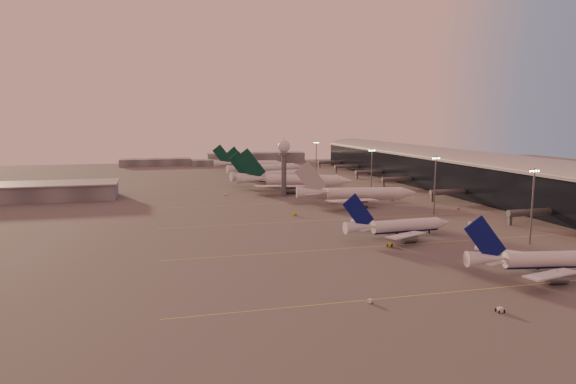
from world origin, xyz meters
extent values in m
plane|color=#514F4F|center=(0.00, 0.00, 0.00)|extent=(700.00, 700.00, 0.00)
cube|color=#DAC74D|center=(30.00, -35.00, 0.01)|extent=(180.00, 0.25, 0.02)
cube|color=#DAC74D|center=(30.00, 10.00, 0.01)|extent=(180.00, 0.25, 0.02)
cube|color=#DAC74D|center=(30.00, 55.00, 0.01)|extent=(180.00, 0.25, 0.02)
cube|color=#DAC74D|center=(30.00, 100.00, 0.01)|extent=(180.00, 0.25, 0.02)
cube|color=#DAC74D|center=(30.00, 150.00, 0.01)|extent=(180.00, 0.25, 0.02)
cube|color=black|center=(108.00, 110.00, 9.00)|extent=(36.00, 360.00, 18.00)
cylinder|color=gray|center=(108.00, 110.00, 18.00)|extent=(10.08, 360.00, 10.08)
cube|color=gray|center=(108.00, 110.00, 18.20)|extent=(40.00, 362.00, 0.80)
cylinder|color=#515358|center=(82.00, 28.00, 4.50)|extent=(22.00, 2.80, 2.80)
cube|color=#515358|center=(72.00, 28.00, 2.20)|extent=(1.20, 1.20, 4.40)
cylinder|color=#515358|center=(82.00, 86.00, 4.50)|extent=(22.00, 2.80, 2.80)
cube|color=#515358|center=(72.00, 86.00, 2.20)|extent=(1.20, 1.20, 4.40)
cylinder|color=#515358|center=(82.00, 142.00, 4.50)|extent=(22.00, 2.80, 2.80)
cube|color=#515358|center=(72.00, 142.00, 2.20)|extent=(1.20, 1.20, 4.40)
cylinder|color=#515358|center=(82.00, 184.00, 4.50)|extent=(22.00, 2.80, 2.80)
cube|color=#515358|center=(72.00, 184.00, 2.20)|extent=(1.20, 1.20, 4.40)
cylinder|color=#515358|center=(82.00, 226.00, 4.50)|extent=(22.00, 2.80, 2.80)
cube|color=#515358|center=(72.00, 226.00, 2.20)|extent=(1.20, 1.20, 4.40)
cylinder|color=#515358|center=(82.00, 266.00, 4.50)|extent=(22.00, 2.80, 2.80)
cube|color=#515358|center=(72.00, 266.00, 2.20)|extent=(1.20, 1.20, 4.40)
cube|color=#5B5D62|center=(-120.00, 140.00, 4.00)|extent=(80.00, 25.00, 8.00)
cube|color=gray|center=(-120.00, 140.00, 8.20)|extent=(82.00, 27.00, 0.60)
cylinder|color=#515358|center=(5.00, 120.00, 11.00)|extent=(2.60, 2.60, 22.00)
cylinder|color=#515358|center=(5.00, 120.00, 22.50)|extent=(5.20, 5.20, 1.20)
sphere|color=silver|center=(5.00, 120.00, 26.40)|extent=(6.40, 6.40, 6.40)
cylinder|color=#515358|center=(5.00, 120.00, 30.10)|extent=(0.16, 0.16, 2.00)
cylinder|color=#515358|center=(58.00, 0.00, 12.50)|extent=(0.56, 0.56, 25.00)
cube|color=#515358|center=(58.00, 0.00, 24.50)|extent=(3.60, 0.25, 0.25)
sphere|color=#FFEABF|center=(56.50, 0.00, 24.10)|extent=(0.56, 0.56, 0.56)
sphere|color=#FFEABF|center=(57.50, 0.00, 24.10)|extent=(0.56, 0.56, 0.56)
sphere|color=#FFEABF|center=(58.50, 0.00, 24.10)|extent=(0.56, 0.56, 0.56)
sphere|color=#FFEABF|center=(59.50, 0.00, 24.10)|extent=(0.56, 0.56, 0.56)
cylinder|color=#515358|center=(55.00, 55.00, 12.50)|extent=(0.56, 0.56, 25.00)
cube|color=#515358|center=(55.00, 55.00, 24.50)|extent=(3.60, 0.25, 0.25)
sphere|color=#FFEABF|center=(53.50, 55.00, 24.10)|extent=(0.56, 0.56, 0.56)
sphere|color=#FFEABF|center=(54.50, 55.00, 24.10)|extent=(0.56, 0.56, 0.56)
sphere|color=#FFEABF|center=(55.50, 55.00, 24.10)|extent=(0.56, 0.56, 0.56)
sphere|color=#FFEABF|center=(56.50, 55.00, 24.10)|extent=(0.56, 0.56, 0.56)
cylinder|color=#515358|center=(50.00, 110.00, 12.50)|extent=(0.56, 0.56, 25.00)
cube|color=#515358|center=(50.00, 110.00, 24.50)|extent=(3.60, 0.25, 0.25)
sphere|color=#FFEABF|center=(48.50, 110.00, 24.10)|extent=(0.56, 0.56, 0.56)
sphere|color=#FFEABF|center=(49.50, 110.00, 24.10)|extent=(0.56, 0.56, 0.56)
sphere|color=#FFEABF|center=(50.50, 110.00, 24.10)|extent=(0.56, 0.56, 0.56)
sphere|color=#FFEABF|center=(51.50, 110.00, 24.10)|extent=(0.56, 0.56, 0.56)
cylinder|color=#515358|center=(48.00, 200.00, 12.50)|extent=(0.56, 0.56, 25.00)
cube|color=#515358|center=(48.00, 200.00, 24.50)|extent=(3.60, 0.25, 0.25)
sphere|color=#FFEABF|center=(46.50, 200.00, 24.10)|extent=(0.56, 0.56, 0.56)
sphere|color=#FFEABF|center=(47.50, 200.00, 24.10)|extent=(0.56, 0.56, 0.56)
sphere|color=#FFEABF|center=(48.50, 200.00, 24.10)|extent=(0.56, 0.56, 0.56)
sphere|color=#FFEABF|center=(49.50, 200.00, 24.10)|extent=(0.56, 0.56, 0.56)
cube|color=#5B5D62|center=(-60.00, 320.00, 3.00)|extent=(60.00, 18.00, 6.00)
cube|color=#5B5D62|center=(30.00, 330.00, 4.50)|extent=(90.00, 20.00, 9.00)
cube|color=#5B5D62|center=(-10.00, 310.00, 2.50)|extent=(40.00, 15.00, 5.00)
cylinder|color=silver|center=(40.41, -28.90, 3.47)|extent=(25.33, 8.53, 4.25)
cylinder|color=#070E5B|center=(40.41, -28.90, 2.51)|extent=(24.63, 7.27, 3.06)
cone|color=silver|center=(22.96, -25.82, 4.00)|extent=(11.05, 6.01, 4.25)
cube|color=silver|center=(32.56, -38.13, 2.72)|extent=(18.47, 9.56, 1.34)
cylinder|color=slate|center=(35.98, -36.23, 0.78)|extent=(5.24, 3.56, 2.76)
cube|color=slate|center=(35.98, -36.23, 1.98)|extent=(0.38, 0.33, 1.70)
cube|color=silver|center=(36.19, -17.54, 2.72)|extent=(16.81, 14.42, 1.34)
cylinder|color=slate|center=(38.76, -20.50, 0.78)|extent=(5.24, 3.56, 2.76)
cube|color=slate|center=(38.76, -20.50, 1.98)|extent=(0.38, 0.33, 1.70)
cube|color=#070E5B|center=(22.45, -25.73, 9.26)|extent=(11.56, 2.42, 12.67)
cube|color=silver|center=(22.16, -30.58, 4.11)|extent=(5.14, 3.07, 0.28)
cube|color=silver|center=(23.84, -21.07, 4.11)|extent=(4.97, 4.31, 0.28)
cylinder|color=black|center=(38.86, -26.13, 0.62)|extent=(1.31, 0.76, 1.23)
cylinder|color=black|center=(38.00, -30.97, 0.62)|extent=(1.31, 0.76, 1.23)
cylinder|color=silver|center=(23.63, 19.95, 3.47)|extent=(25.17, 5.68, 4.25)
cylinder|color=#070E5B|center=(23.63, 19.95, 2.51)|extent=(24.60, 4.46, 3.06)
cone|color=silver|center=(38.51, 20.80, 3.47)|extent=(5.07, 4.52, 4.25)
cone|color=silver|center=(5.94, 18.93, 4.00)|extent=(10.70, 4.84, 4.25)
cube|color=silver|center=(18.11, 9.16, 2.72)|extent=(17.61, 12.96, 1.34)
cylinder|color=slate|center=(21.01, 11.80, 0.78)|extent=(4.98, 3.04, 2.76)
cube|color=slate|center=(21.01, 11.80, 1.98)|extent=(0.35, 0.30, 1.70)
cube|color=silver|center=(16.91, 30.04, 2.72)|extent=(18.16, 11.35, 1.34)
cylinder|color=slate|center=(20.09, 27.75, 0.78)|extent=(4.98, 3.04, 2.76)
cube|color=slate|center=(20.09, 27.75, 1.98)|extent=(0.35, 0.30, 1.70)
cube|color=#070E5B|center=(5.42, 18.90, 9.26)|extent=(11.67, 1.06, 12.67)
cube|color=silver|center=(6.25, 14.11, 4.11)|extent=(5.10, 3.94, 0.28)
cube|color=silver|center=(5.70, 23.76, 4.11)|extent=(5.16, 3.54, 0.28)
cylinder|color=black|center=(33.10, 20.49, 0.56)|extent=(0.56, 0.56, 1.12)
cylinder|color=black|center=(21.48, 22.29, 0.62)|extent=(1.26, 0.63, 1.23)
cylinder|color=black|center=(21.76, 17.38, 0.62)|extent=(1.26, 0.63, 1.23)
cylinder|color=silver|center=(37.31, 88.57, 3.90)|extent=(36.38, 12.32, 5.62)
cylinder|color=silver|center=(37.31, 88.57, 2.63)|extent=(35.38, 10.64, 4.05)
cone|color=silver|center=(58.38, 84.51, 3.90)|extent=(7.90, 6.84, 5.62)
cone|color=silver|center=(12.24, 93.40, 4.60)|extent=(15.87, 8.37, 5.62)
cube|color=silver|center=(25.86, 75.54, 2.91)|extent=(26.43, 13.31, 1.67)
cylinder|color=slate|center=(30.80, 78.19, 0.63)|extent=(7.53, 4.90, 3.65)
cube|color=slate|center=(30.80, 78.19, 1.93)|extent=(0.31, 0.27, 2.25)
cube|color=silver|center=(31.52, 104.92, 2.91)|extent=(23.85, 20.87, 1.67)
cylinder|color=slate|center=(35.12, 100.62, 0.63)|extent=(7.53, 4.90, 3.65)
cube|color=slate|center=(35.12, 100.62, 1.93)|extent=(0.31, 0.27, 2.25)
cube|color=#9B9DA2|center=(11.50, 93.54, 11.24)|extent=(15.36, 3.26, 16.68)
cube|color=silver|center=(10.63, 86.62, 4.74)|extent=(7.40, 4.33, 0.23)
cube|color=silver|center=(13.26, 100.29, 4.74)|extent=(7.13, 6.27, 0.23)
cylinder|color=black|center=(50.73, 85.98, 0.45)|extent=(0.45, 0.45, 0.91)
cylinder|color=black|center=(34.83, 91.08, 0.50)|extent=(1.06, 0.63, 1.00)
cylinder|color=black|center=(34.08, 87.16, 0.50)|extent=(1.06, 0.63, 1.00)
cylinder|color=silver|center=(20.19, 139.07, 4.58)|extent=(40.08, 19.40, 6.48)
cylinder|color=silver|center=(20.19, 139.07, 3.12)|extent=(38.72, 17.42, 4.67)
cone|color=silver|center=(42.83, 131.14, 4.58)|extent=(9.48, 8.69, 6.48)
cone|color=silver|center=(-6.73, 148.50, 5.39)|extent=(18.05, 11.69, 6.48)
cube|color=silver|center=(5.26, 126.39, 3.45)|extent=(29.87, 11.10, 1.92)
cylinder|color=slate|center=(11.22, 128.53, 0.78)|extent=(8.74, 6.55, 4.21)
cube|color=slate|center=(11.22, 128.53, 2.31)|extent=(0.41, 0.37, 2.59)
cube|color=silver|center=(16.44, 158.30, 3.45)|extent=(24.76, 26.03, 1.92)
cylinder|color=slate|center=(19.76, 152.90, 0.78)|extent=(8.74, 6.55, 4.21)
cube|color=slate|center=(19.76, 152.90, 2.31)|extent=(0.41, 0.37, 2.59)
cube|color=#063225|center=(-7.52, 148.78, 13.13)|extent=(16.96, 6.26, 19.18)
cube|color=silver|center=(-9.57, 141.25, 5.56)|extent=(8.07, 3.81, 0.28)
cube|color=silver|center=(-4.42, 155.93, 5.56)|extent=(7.55, 7.58, 0.28)
cylinder|color=black|center=(34.61, 134.02, 0.56)|extent=(0.56, 0.56, 1.12)
cylinder|color=black|center=(17.95, 142.46, 0.61)|extent=(1.35, 0.93, 1.23)
cylinder|color=black|center=(16.32, 137.82, 0.61)|extent=(1.35, 0.93, 1.23)
cylinder|color=silver|center=(15.47, 175.52, 4.05)|extent=(35.88, 14.28, 5.73)
cylinder|color=silver|center=(15.47, 175.52, 2.76)|extent=(34.79, 12.55, 4.13)
cone|color=silver|center=(36.04, 180.72, 4.05)|extent=(8.08, 7.25, 5.73)
cone|color=silver|center=(-8.99, 169.33, 4.77)|extent=(15.86, 9.22, 5.73)
cube|color=silver|center=(10.65, 158.87, 3.05)|extent=(23.14, 21.77, 1.70)
cylinder|color=slate|center=(14.00, 163.36, 0.69)|extent=(7.59, 5.30, 3.73)
cube|color=slate|center=(14.00, 163.36, 2.05)|extent=(0.35, 0.31, 2.29)
cube|color=silver|center=(3.31, 187.87, 3.05)|extent=(26.50, 11.97, 1.70)
cylinder|color=slate|center=(8.40, 185.51, 0.69)|extent=(7.59, 5.30, 3.73)
cube|color=slate|center=(8.40, 185.51, 2.05)|extent=(0.35, 0.31, 2.29)
cube|color=#063225|center=(-9.71, 169.15, 11.62)|extent=(15.38, 4.20, 16.97)
cube|color=silver|center=(-7.55, 162.60, 4.91)|extent=(6.92, 6.41, 0.25)
cube|color=silver|center=(-10.92, 175.94, 4.91)|extent=(7.26, 3.93, 0.25)
cylinder|color=black|center=(28.57, 178.83, 0.49)|extent=(0.49, 0.49, 0.99)
cylinder|color=black|center=(12.16, 176.92, 0.54)|extent=(1.18, 0.75, 1.09)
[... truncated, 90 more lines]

